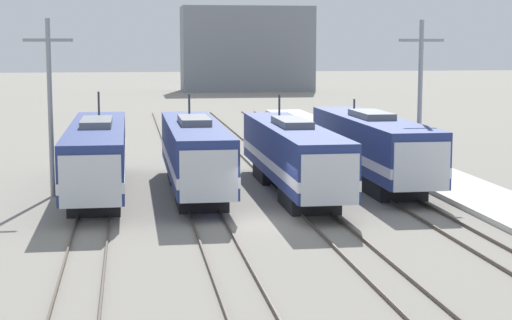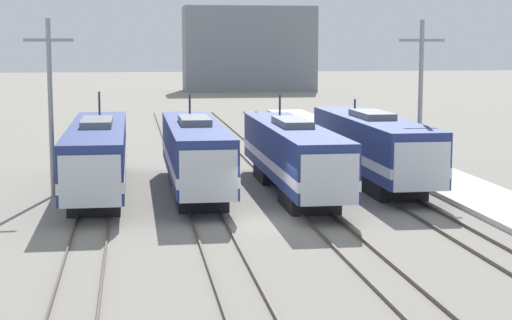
# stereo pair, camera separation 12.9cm
# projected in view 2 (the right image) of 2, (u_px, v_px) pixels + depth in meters

# --- Properties ---
(ground_plane) EXTENTS (400.00, 400.00, 0.00)m
(ground_plane) POSITION_uv_depth(u_px,v_px,m) (266.00, 222.00, 37.71)
(ground_plane) COLOR gray
(rail_pair_far_left) EXTENTS (1.50, 120.00, 0.15)m
(rail_pair_far_left) POSITION_uv_depth(u_px,v_px,m) (92.00, 226.00, 36.61)
(rail_pair_far_left) COLOR #4C4238
(rail_pair_far_left) RESTS_ON ground_plane
(rail_pair_center_left) EXTENTS (1.51, 120.00, 0.15)m
(rail_pair_center_left) POSITION_uv_depth(u_px,v_px,m) (209.00, 222.00, 37.34)
(rail_pair_center_left) COLOR #4C4238
(rail_pair_center_left) RESTS_ON ground_plane
(rail_pair_center_right) EXTENTS (1.51, 120.00, 0.15)m
(rail_pair_center_right) POSITION_uv_depth(u_px,v_px,m) (322.00, 219.00, 38.06)
(rail_pair_center_right) COLOR #4C4238
(rail_pair_center_right) RESTS_ON ground_plane
(rail_pair_far_right) EXTENTS (1.50, 120.00, 0.15)m
(rail_pair_far_right) POSITION_uv_depth(u_px,v_px,m) (431.00, 216.00, 38.78)
(rail_pair_far_right) COLOR #4C4238
(rail_pair_far_right) RESTS_ON ground_plane
(locomotive_far_left) EXTENTS (2.88, 17.97, 5.13)m
(locomotive_far_left) POSITION_uv_depth(u_px,v_px,m) (97.00, 156.00, 44.24)
(locomotive_far_left) COLOR black
(locomotive_far_left) RESTS_ON ground_plane
(locomotive_center_left) EXTENTS (2.81, 16.18, 4.99)m
(locomotive_center_left) POSITION_uv_depth(u_px,v_px,m) (196.00, 155.00, 44.47)
(locomotive_center_left) COLOR black
(locomotive_center_left) RESTS_ON ground_plane
(locomotive_center_right) EXTENTS (2.80, 17.37, 4.97)m
(locomotive_center_right) POSITION_uv_depth(u_px,v_px,m) (294.00, 156.00, 44.33)
(locomotive_center_right) COLOR black
(locomotive_center_right) RESTS_ON ground_plane
(locomotive_far_right) EXTENTS (3.00, 17.05, 4.50)m
(locomotive_far_right) POSITION_uv_depth(u_px,v_px,m) (374.00, 147.00, 47.63)
(locomotive_far_right) COLOR black
(locomotive_far_right) RESTS_ON ground_plane
(catenary_tower_left) EXTENTS (2.48, 0.25, 9.08)m
(catenary_tower_left) POSITION_uv_depth(u_px,v_px,m) (50.00, 101.00, 43.50)
(catenary_tower_left) COLOR gray
(catenary_tower_left) RESTS_ON ground_plane
(catenary_tower_right) EXTENTS (2.48, 0.25, 9.08)m
(catenary_tower_right) POSITION_uv_depth(u_px,v_px,m) (420.00, 98.00, 46.31)
(catenary_tower_right) COLOR gray
(catenary_tower_right) RESTS_ON ground_plane
(depot_building) EXTENTS (21.44, 8.74, 13.79)m
(depot_building) POSITION_uv_depth(u_px,v_px,m) (249.00, 49.00, 140.84)
(depot_building) COLOR gray
(depot_building) RESTS_ON ground_plane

